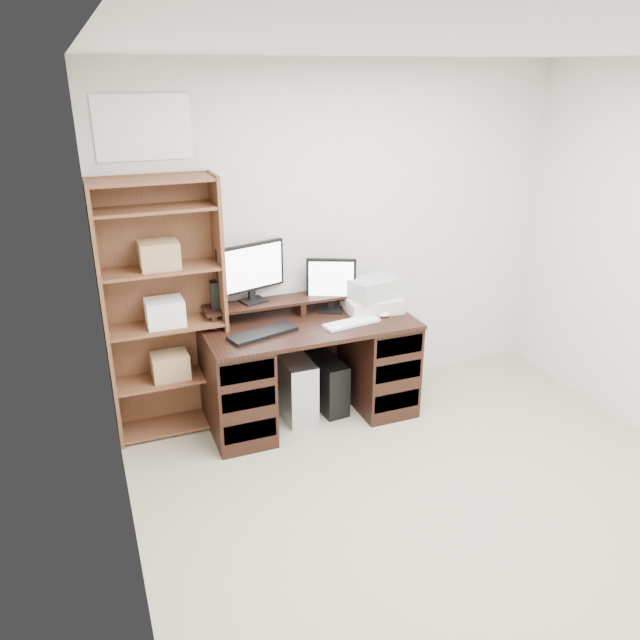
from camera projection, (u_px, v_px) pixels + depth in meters
room at (506, 336)px, 2.95m from camera, size 3.54×4.04×2.54m
desk at (309, 368)px, 4.55m from camera, size 1.50×0.70×0.75m
riser_shelf at (299, 301)px, 4.56m from camera, size 1.40×0.22×0.12m
monitor_wide at (251, 270)px, 4.39m from camera, size 0.52×0.20×0.42m
monitor_small at (331, 283)px, 4.56m from camera, size 0.35×0.20×0.40m
speaker at (216, 295)px, 4.31m from camera, size 0.09×0.09×0.20m
keyboard_black at (263, 333)px, 4.20m from camera, size 0.51×0.28×0.03m
keyboard_white at (352, 323)px, 4.39m from camera, size 0.42×0.18×0.02m
mouse at (384, 315)px, 4.52m from camera, size 0.10×0.08×0.03m
printer at (372, 304)px, 4.62m from camera, size 0.42×0.33×0.10m
basket at (373, 288)px, 4.58m from camera, size 0.39×0.32×0.15m
tower_silver at (295, 386)px, 4.63m from camera, size 0.21×0.47×0.47m
tower_black at (328, 384)px, 4.72m from camera, size 0.21×0.42×0.40m
bookshelf at (164, 308)px, 4.21m from camera, size 0.80×0.30×1.80m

